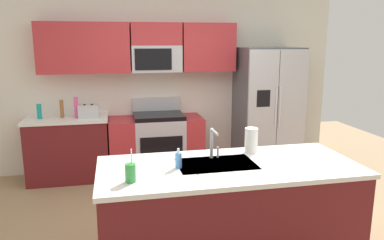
# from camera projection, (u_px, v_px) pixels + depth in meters

# --- Properties ---
(ground_plane) EXTENTS (9.00, 9.00, 0.00)m
(ground_plane) POSITION_uv_depth(u_px,v_px,m) (201.00, 228.00, 3.96)
(ground_plane) COLOR #997A56
(ground_plane) RESTS_ON ground
(kitchen_wall_unit) EXTENTS (5.20, 0.43, 2.60)m
(kitchen_wall_unit) POSITION_uv_depth(u_px,v_px,m) (160.00, 73.00, 5.61)
(kitchen_wall_unit) COLOR silver
(kitchen_wall_unit) RESTS_ON ground
(back_counter) EXTENTS (1.13, 0.63, 0.90)m
(back_counter) POSITION_uv_depth(u_px,v_px,m) (69.00, 148.00, 5.28)
(back_counter) COLOR maroon
(back_counter) RESTS_ON ground
(range_oven) EXTENTS (1.36, 0.61, 1.10)m
(range_oven) POSITION_uv_depth(u_px,v_px,m) (157.00, 144.00, 5.54)
(range_oven) COLOR #B7BABF
(range_oven) RESTS_ON ground
(refrigerator) EXTENTS (0.90, 0.76, 1.85)m
(refrigerator) POSITION_uv_depth(u_px,v_px,m) (267.00, 109.00, 5.71)
(refrigerator) COLOR #4C4F54
(refrigerator) RESTS_ON ground
(island_counter) EXTENTS (2.25, 0.97, 0.90)m
(island_counter) POSITION_uv_depth(u_px,v_px,m) (228.00, 212.00, 3.32)
(island_counter) COLOR maroon
(island_counter) RESTS_ON ground
(toaster) EXTENTS (0.28, 0.16, 0.18)m
(toaster) POSITION_uv_depth(u_px,v_px,m) (89.00, 111.00, 5.18)
(toaster) COLOR #B7BABF
(toaster) RESTS_ON back_counter
(pepper_mill) EXTENTS (0.05, 0.05, 0.25)m
(pepper_mill) POSITION_uv_depth(u_px,v_px,m) (62.00, 109.00, 5.15)
(pepper_mill) COLOR brown
(pepper_mill) RESTS_ON back_counter
(bottle_teal) EXTENTS (0.06, 0.06, 0.20)m
(bottle_teal) POSITION_uv_depth(u_px,v_px,m) (39.00, 111.00, 5.09)
(bottle_teal) COLOR teal
(bottle_teal) RESTS_ON back_counter
(bottle_pink) EXTENTS (0.06, 0.06, 0.29)m
(bottle_pink) POSITION_uv_depth(u_px,v_px,m) (76.00, 108.00, 5.13)
(bottle_pink) COLOR #EA4C93
(bottle_pink) RESTS_ON back_counter
(sink_faucet) EXTENTS (0.08, 0.21, 0.28)m
(sink_faucet) POSITION_uv_depth(u_px,v_px,m) (213.00, 141.00, 3.36)
(sink_faucet) COLOR #B7BABF
(sink_faucet) RESTS_ON island_counter
(drink_cup_green) EXTENTS (0.08, 0.08, 0.26)m
(drink_cup_green) POSITION_uv_depth(u_px,v_px,m) (130.00, 173.00, 2.83)
(drink_cup_green) COLOR green
(drink_cup_green) RESTS_ON island_counter
(soap_dispenser) EXTENTS (0.06, 0.06, 0.17)m
(soap_dispenser) POSITION_uv_depth(u_px,v_px,m) (178.00, 160.00, 3.14)
(soap_dispenser) COLOR #4C8CD8
(soap_dispenser) RESTS_ON island_counter
(paper_towel_roll) EXTENTS (0.12, 0.12, 0.24)m
(paper_towel_roll) POSITION_uv_depth(u_px,v_px,m) (251.00, 140.00, 3.56)
(paper_towel_roll) COLOR white
(paper_towel_roll) RESTS_ON island_counter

